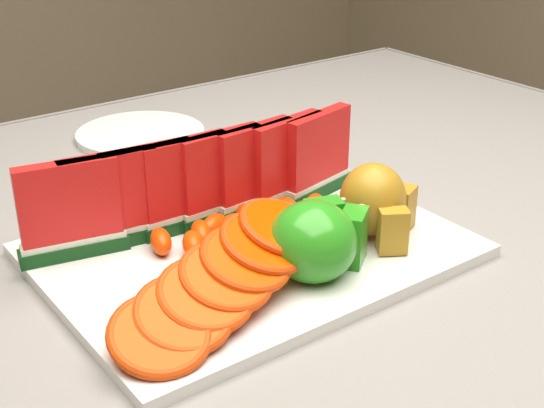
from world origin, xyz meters
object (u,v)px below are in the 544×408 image
(platter, at_px, (251,250))
(apple_cluster, at_px, (317,240))
(pear_cluster, at_px, (376,202))
(side_plate, at_px, (141,134))

(platter, relative_size, apple_cluster, 3.48)
(pear_cluster, bearing_deg, platter, 152.73)
(apple_cluster, distance_m, side_plate, 0.46)
(pear_cluster, distance_m, side_plate, 0.44)
(apple_cluster, height_order, side_plate, apple_cluster)
(platter, xyz_separation_m, apple_cluster, (0.02, -0.08, 0.04))
(apple_cluster, bearing_deg, platter, 104.51)
(apple_cluster, distance_m, pear_cluster, 0.09)
(platter, height_order, pear_cluster, pear_cluster)
(side_plate, bearing_deg, platter, -100.65)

